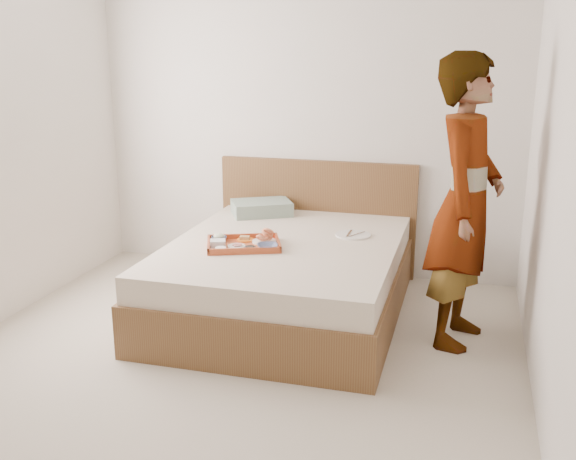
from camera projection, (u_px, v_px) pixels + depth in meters
The scene contains 17 objects.
ground at pixel (220, 374), 3.89m from camera, with size 3.50×4.00×0.01m, color #BBAE9E.
wall_back at pixel (305, 117), 5.39m from camera, with size 3.50×0.01×2.60m, color silver.
wall_right at pixel (563, 170), 3.08m from camera, with size 0.01×4.00×2.60m, color silver.
bed at pixel (285, 278), 4.71m from camera, with size 1.65×2.00×0.53m, color brown.
headboard at pixel (317, 217), 5.55m from camera, with size 1.65×0.06×0.95m, color brown.
pillow at pixel (262, 208), 5.39m from camera, with size 0.46×0.32×0.11m, color gray.
tray at pixel (243, 244), 4.53m from camera, with size 0.49×0.36×0.04m, color #B03E24.
prawn_plate at pixel (264, 241), 4.60m from camera, with size 0.17×0.17×0.01m, color white.
navy_bowl_big at pixel (267, 247), 4.43m from camera, with size 0.14×0.14×0.03m, color #162144.
sauce_dish at pixel (250, 249), 4.41m from camera, with size 0.07×0.07×0.03m, color black.
meat_plate at pixel (236, 246), 4.49m from camera, with size 0.12×0.12×0.01m, color white.
bread_plate at pixel (245, 240), 4.64m from camera, with size 0.12×0.12×0.01m, color orange.
salad_bowl at pixel (219, 239), 4.62m from camera, with size 0.11×0.11×0.03m, color #162144.
plastic_tub at pixel (218, 243), 4.49m from camera, with size 0.10×0.08×0.04m, color silver.
cheese_round at pixel (221, 249), 4.40m from camera, with size 0.07×0.07×0.03m, color white.
dinner_plate at pixel (353, 235), 4.80m from camera, with size 0.26×0.26×0.01m, color white.
person at pixel (466, 203), 4.11m from camera, with size 0.67×0.44×1.83m, color beige.
Camera 1 is at (1.33, -3.27, 1.86)m, focal length 41.34 mm.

